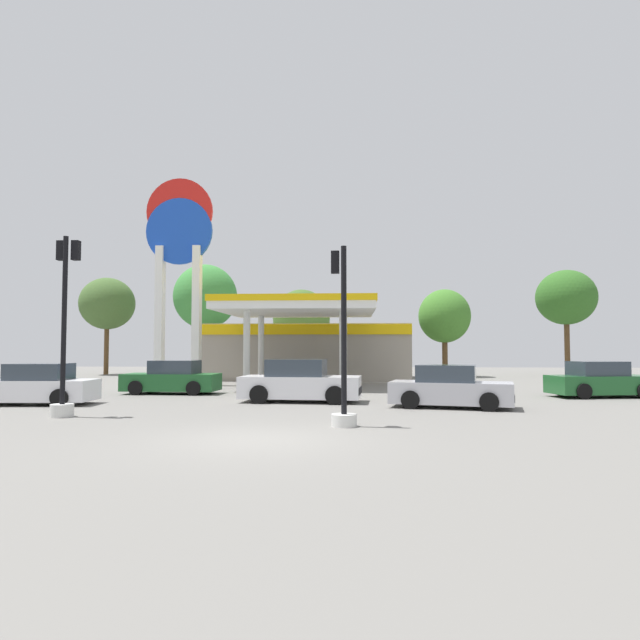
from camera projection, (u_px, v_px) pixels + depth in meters
name	position (u px, v px, depth m)	size (l,w,h in m)	color
ground_plane	(255.00, 439.00, 11.83)	(90.00, 90.00, 0.00)	slate
gas_station	(309.00, 348.00, 34.60)	(12.25, 14.54, 4.35)	gray
station_pole_sign	(179.00, 256.00, 29.34)	(3.53, 0.56, 10.93)	white
car_0	(172.00, 379.00, 23.66)	(4.02, 1.91, 1.42)	black
car_1	(450.00, 388.00, 18.17)	(4.17, 2.52, 1.39)	black
car_2	(300.00, 383.00, 20.11)	(4.42, 2.22, 1.54)	black
car_3	(36.00, 386.00, 19.14)	(4.05, 2.00, 1.41)	black
car_4	(600.00, 381.00, 22.04)	(4.18, 2.30, 1.42)	black
traffic_signal_0	(64.00, 347.00, 15.84)	(0.65, 0.67, 5.15)	silver
traffic_signal_1	(343.00, 366.00, 13.89)	(0.64, 0.67, 4.52)	silver
tree_0	(107.00, 304.00, 41.05)	(3.98, 3.98, 7.13)	brown
tree_1	(205.00, 297.00, 40.26)	(4.57, 4.57, 7.99)	brown
tree_2	(301.00, 319.00, 38.35)	(3.93, 3.93, 5.98)	brown
tree_3	(444.00, 316.00, 37.91)	(3.52, 3.52, 5.95)	brown
tree_4	(566.00, 298.00, 39.30)	(4.12, 4.12, 7.46)	brown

